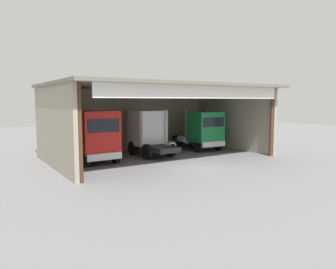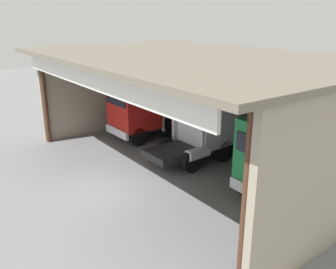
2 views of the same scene
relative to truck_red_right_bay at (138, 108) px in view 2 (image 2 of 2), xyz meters
The scene contains 7 objects.
ground_plane 7.01m from the truck_red_right_bay, 43.89° to the right, with size 80.00×80.00×0.00m, color slate.
workshop_shed 5.29m from the truck_red_right_bay, ahead, with size 15.82×10.36×5.35m.
truck_red_right_bay is the anchor object (origin of this frame).
truck_white_yard_outside 4.67m from the truck_red_right_bay, 10.05° to the left, with size 2.57×4.50×3.50m.
truck_green_center_bay 9.65m from the truck_red_right_bay, ahead, with size 2.63×5.29×3.40m.
oil_drum 8.57m from the truck_red_right_bay, 27.29° to the left, with size 0.58×0.58×0.90m, color #197233.
tool_cart 7.93m from the truck_red_right_bay, 23.33° to the left, with size 0.90×0.60×1.00m, color #1E59A5.
Camera 2 is at (12.32, -5.85, 6.92)m, focal length 38.01 mm.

